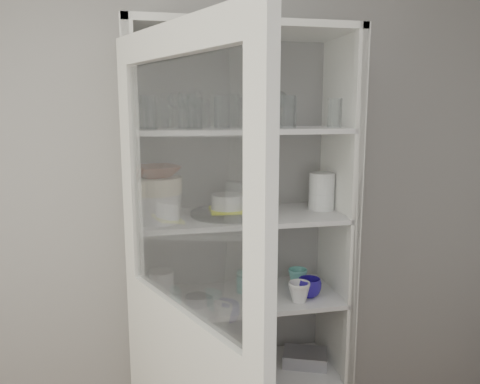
{
  "coord_description": "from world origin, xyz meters",
  "views": [
    {
      "loc": [
        -0.25,
        -0.81,
        1.74
      ],
      "look_at": [
        0.2,
        1.27,
        1.36
      ],
      "focal_mm": 35.0,
      "sensor_mm": 36.0,
      "label": 1
    }
  ],
  "objects_px": {
    "terracotta_bowl": "(155,171)",
    "yellow_trivet": "(228,210)",
    "goblet_2": "(263,108)",
    "measuring_cups": "(197,300)",
    "cream_bowl": "(156,185)",
    "mug_white": "(299,292)",
    "plate_stack_front": "(157,208)",
    "goblet_3": "(279,107)",
    "mug_teal": "(298,277)",
    "cupboard_door": "(185,372)",
    "white_ramekin": "(228,202)",
    "teal_jar": "(245,282)",
    "white_canister": "(161,285)",
    "tin_box": "(305,358)",
    "mug_blue": "(309,288)",
    "plate_stack_back": "(159,201)",
    "cream_dish": "(193,369)",
    "goblet_1": "(190,109)",
    "glass_platter": "(228,213)",
    "goblet_0": "(176,108)",
    "grey_bowl_stack": "(322,191)"
  },
  "relations": [
    {
      "from": "cupboard_door",
      "to": "white_ramekin",
      "type": "distance_m",
      "value": 0.82
    },
    {
      "from": "yellow_trivet",
      "to": "plate_stack_back",
      "type": "bearing_deg",
      "value": 152.72
    },
    {
      "from": "cupboard_door",
      "to": "terracotta_bowl",
      "type": "distance_m",
      "value": 0.83
    },
    {
      "from": "goblet_1",
      "to": "cream_bowl",
      "type": "bearing_deg",
      "value": -131.82
    },
    {
      "from": "glass_platter",
      "to": "mug_blue",
      "type": "xyz_separation_m",
      "value": [
        0.38,
        -0.07,
        -0.37
      ]
    },
    {
      "from": "cupboard_door",
      "to": "teal_jar",
      "type": "distance_m",
      "value": 0.76
    },
    {
      "from": "goblet_3",
      "to": "terracotta_bowl",
      "type": "distance_m",
      "value": 0.69
    },
    {
      "from": "goblet_3",
      "to": "white_ramekin",
      "type": "xyz_separation_m",
      "value": [
        -0.28,
        -0.14,
        -0.43
      ]
    },
    {
      "from": "terracotta_bowl",
      "to": "mug_teal",
      "type": "relative_size",
      "value": 2.14
    },
    {
      "from": "glass_platter",
      "to": "measuring_cups",
      "type": "bearing_deg",
      "value": -160.24
    },
    {
      "from": "yellow_trivet",
      "to": "tin_box",
      "type": "bearing_deg",
      "value": 1.46
    },
    {
      "from": "goblet_2",
      "to": "mug_teal",
      "type": "xyz_separation_m",
      "value": [
        0.17,
        -0.07,
        -0.84
      ]
    },
    {
      "from": "plate_stack_front",
      "to": "cream_dish",
      "type": "distance_m",
      "value": 0.84
    },
    {
      "from": "plate_stack_back",
      "to": "cream_bowl",
      "type": "distance_m",
      "value": 0.25
    },
    {
      "from": "goblet_3",
      "to": "mug_teal",
      "type": "bearing_deg",
      "value": -37.67
    },
    {
      "from": "terracotta_bowl",
      "to": "yellow_trivet",
      "type": "distance_m",
      "value": 0.38
    },
    {
      "from": "tin_box",
      "to": "glass_platter",
      "type": "bearing_deg",
      "value": -178.54
    },
    {
      "from": "goblet_0",
      "to": "white_ramekin",
      "type": "xyz_separation_m",
      "value": [
        0.22,
        -0.1,
        -0.42
      ]
    },
    {
      "from": "plate_stack_front",
      "to": "plate_stack_back",
      "type": "xyz_separation_m",
      "value": [
        0.02,
        0.22,
        -0.01
      ]
    },
    {
      "from": "glass_platter",
      "to": "white_ramekin",
      "type": "xyz_separation_m",
      "value": [
        -0.0,
        0.0,
        0.05
      ]
    },
    {
      "from": "cupboard_door",
      "to": "terracotta_bowl",
      "type": "xyz_separation_m",
      "value": [
        -0.06,
        0.56,
        0.61
      ]
    },
    {
      "from": "glass_platter",
      "to": "cupboard_door",
      "type": "bearing_deg",
      "value": -112.95
    },
    {
      "from": "cupboard_door",
      "to": "goblet_1",
      "type": "distance_m",
      "value": 1.16
    },
    {
      "from": "cream_bowl",
      "to": "mug_white",
      "type": "xyz_separation_m",
      "value": [
        0.64,
        -0.06,
        -0.51
      ]
    },
    {
      "from": "cupboard_door",
      "to": "goblet_2",
      "type": "xyz_separation_m",
      "value": [
        0.46,
        0.76,
        0.88
      ]
    },
    {
      "from": "cream_bowl",
      "to": "tin_box",
      "type": "bearing_deg",
      "value": 5.64
    },
    {
      "from": "yellow_trivet",
      "to": "measuring_cups",
      "type": "distance_m",
      "value": 0.44
    },
    {
      "from": "plate_stack_front",
      "to": "mug_teal",
      "type": "distance_m",
      "value": 0.82
    },
    {
      "from": "cream_bowl",
      "to": "measuring_cups",
      "type": "distance_m",
      "value": 0.57
    },
    {
      "from": "white_canister",
      "to": "tin_box",
      "type": "height_order",
      "value": "white_canister"
    },
    {
      "from": "plate_stack_front",
      "to": "mug_white",
      "type": "distance_m",
      "value": 0.76
    },
    {
      "from": "terracotta_bowl",
      "to": "mug_blue",
      "type": "height_order",
      "value": "terracotta_bowl"
    },
    {
      "from": "cupboard_door",
      "to": "white_canister",
      "type": "relative_size",
      "value": 14.21
    },
    {
      "from": "plate_stack_back",
      "to": "plate_stack_front",
      "type": "bearing_deg",
      "value": -94.73
    },
    {
      "from": "cupboard_door",
      "to": "teal_jar",
      "type": "relative_size",
      "value": 20.71
    },
    {
      "from": "goblet_3",
      "to": "teal_jar",
      "type": "distance_m",
      "value": 0.87
    },
    {
      "from": "goblet_2",
      "to": "terracotta_bowl",
      "type": "relative_size",
      "value": 0.87
    },
    {
      "from": "cream_bowl",
      "to": "yellow_trivet",
      "type": "xyz_separation_m",
      "value": [
        0.33,
        0.06,
        -0.14
      ]
    },
    {
      "from": "measuring_cups",
      "to": "cream_dish",
      "type": "xyz_separation_m",
      "value": [
        -0.02,
        0.07,
        -0.38
      ]
    },
    {
      "from": "goblet_1",
      "to": "goblet_2",
      "type": "relative_size",
      "value": 0.94
    },
    {
      "from": "cream_dish",
      "to": "plate_stack_back",
      "type": "bearing_deg",
      "value": 132.59
    },
    {
      "from": "plate_stack_back",
      "to": "tin_box",
      "type": "height_order",
      "value": "plate_stack_back"
    },
    {
      "from": "plate_stack_back",
      "to": "grey_bowl_stack",
      "type": "bearing_deg",
      "value": -9.2
    },
    {
      "from": "cream_bowl",
      "to": "mug_white",
      "type": "distance_m",
      "value": 0.82
    },
    {
      "from": "mug_teal",
      "to": "cream_dish",
      "type": "height_order",
      "value": "mug_teal"
    },
    {
      "from": "goblet_3",
      "to": "white_canister",
      "type": "distance_m",
      "value": 1.02
    },
    {
      "from": "goblet_2",
      "to": "teal_jar",
      "type": "distance_m",
      "value": 0.85
    },
    {
      "from": "plate_stack_front",
      "to": "cream_bowl",
      "type": "relative_size",
      "value": 0.91
    },
    {
      "from": "cream_bowl",
      "to": "mug_blue",
      "type": "height_order",
      "value": "cream_bowl"
    },
    {
      "from": "terracotta_bowl",
      "to": "white_canister",
      "type": "height_order",
      "value": "terracotta_bowl"
    }
  ]
}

